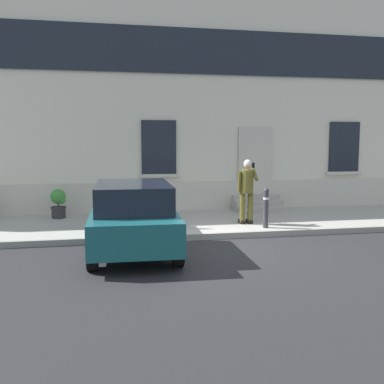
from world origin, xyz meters
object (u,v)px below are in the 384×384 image
bollard_far_left (147,210)px  person_on_phone (247,187)px  hatchback_car_teal (133,215)px  bollard_near_person (266,206)px  planter_charcoal (59,203)px

bollard_far_left → person_on_phone: size_ratio=0.60×
hatchback_car_teal → bollard_near_person: bearing=18.8°
hatchback_car_teal → bollard_near_person: hatchback_car_teal is taller
bollard_near_person → planter_charcoal: (-5.44, 2.51, -0.11)m
hatchback_car_teal → bollard_near_person: size_ratio=3.93×
bollard_near_person → bollard_far_left: size_ratio=1.00×
person_on_phone → hatchback_car_teal: bearing=-145.5°
person_on_phone → planter_charcoal: person_on_phone is taller
hatchback_car_teal → bollard_far_left: hatchback_car_teal is taller
bollard_near_person → bollard_far_left: bearing=180.0°
bollard_near_person → person_on_phone: person_on_phone is taller
hatchback_car_teal → planter_charcoal: bearing=117.9°
bollard_near_person → planter_charcoal: size_ratio=1.22×
planter_charcoal → bollard_far_left: bearing=-46.7°
bollard_far_left → planter_charcoal: size_ratio=1.22×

